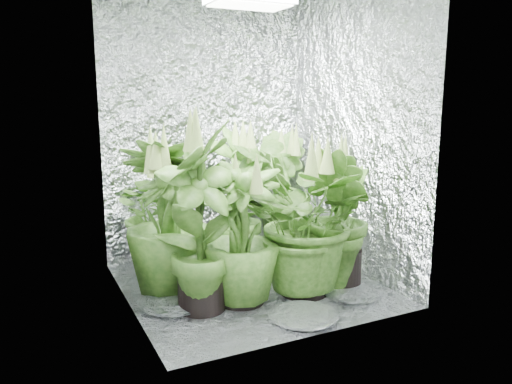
{
  "coord_description": "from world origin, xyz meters",
  "views": [
    {
      "loc": [
        -1.35,
        -2.87,
        1.25
      ],
      "look_at": [
        0.04,
        0.0,
        0.63
      ],
      "focal_mm": 35.0,
      "sensor_mm": 36.0,
      "label": 1
    }
  ],
  "objects": [
    {
      "name": "ground",
      "position": [
        0.0,
        0.0,
        0.0
      ],
      "size": [
        1.6,
        1.6,
        0.0
      ],
      "primitive_type": "plane",
      "color": "silver",
      "rests_on": "ground"
    },
    {
      "name": "walls",
      "position": [
        0.0,
        0.0,
        1.0
      ],
      "size": [
        1.62,
        1.62,
        2.0
      ],
      "color": "silver",
      "rests_on": "ground"
    },
    {
      "name": "plant_a",
      "position": [
        -0.43,
        0.64,
        0.42
      ],
      "size": [
        0.91,
        0.91,
        0.89
      ],
      "rotation": [
        0.0,
        0.0,
        0.31
      ],
      "color": "black",
      "rests_on": "ground"
    },
    {
      "name": "plant_b",
      "position": [
        0.13,
        0.46,
        0.51
      ],
      "size": [
        0.71,
        0.71,
        1.1
      ],
      "rotation": [
        0.0,
        0.0,
        0.45
      ],
      "color": "black",
      "rests_on": "ground"
    },
    {
      "name": "plant_c",
      "position": [
        0.54,
        0.59,
        0.48
      ],
      "size": [
        0.63,
        0.63,
        1.03
      ],
      "rotation": [
        0.0,
        0.0,
        1.83
      ],
      "color": "black",
      "rests_on": "ground"
    },
    {
      "name": "plant_d",
      "position": [
        -0.52,
        0.1,
        0.49
      ],
      "size": [
        0.75,
        0.75,
        1.07
      ],
      "rotation": [
        0.0,
        0.0,
        2.61
      ],
      "color": "black",
      "rests_on": "ground"
    },
    {
      "name": "plant_e",
      "position": [
        0.25,
        -0.28,
        0.49
      ],
      "size": [
        1.05,
        1.05,
        1.03
      ],
      "rotation": [
        0.0,
        0.0,
        3.43
      ],
      "color": "black",
      "rests_on": "ground"
    },
    {
      "name": "plant_f",
      "position": [
        -0.42,
        -0.22,
        0.56
      ],
      "size": [
        0.82,
        0.82,
        1.19
      ],
      "rotation": [
        0.0,
        0.0,
        3.96
      ],
      "color": "black",
      "rests_on": "ground"
    },
    {
      "name": "plant_g",
      "position": [
        0.51,
        -0.28,
        0.46
      ],
      "size": [
        0.6,
        0.6,
        1.01
      ],
      "rotation": [
        0.0,
        0.0,
        4.5
      ],
      "color": "black",
      "rests_on": "ground"
    },
    {
      "name": "plant_h",
      "position": [
        -0.17,
        -0.23,
        0.42
      ],
      "size": [
        0.66,
        0.66,
        0.94
      ],
      "rotation": [
        0.0,
        0.0,
        5.67
      ],
      "color": "black",
      "rests_on": "ground"
    },
    {
      "name": "circulation_fan",
      "position": [
        0.61,
        0.61,
        0.15
      ],
      "size": [
        0.14,
        0.3,
        0.34
      ],
      "rotation": [
        0.0,
        0.0,
        -0.08
      ],
      "color": "black",
      "rests_on": "ground"
    },
    {
      "name": "plant_label",
      "position": [
        0.58,
        -0.31,
        0.3
      ],
      "size": [
        0.06,
        0.03,
        0.09
      ],
      "primitive_type": "cube",
      "rotation": [
        -0.21,
        0.0,
        0.09
      ],
      "color": "white",
      "rests_on": "plant_g"
    }
  ]
}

